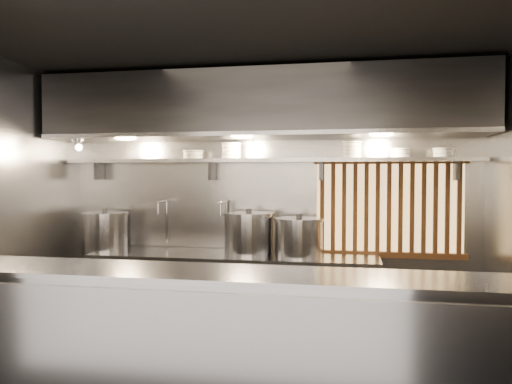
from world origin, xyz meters
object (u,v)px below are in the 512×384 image
(stock_pot_left, at_px, (105,231))
(stock_pot_mid, at_px, (249,233))
(pendant_bulb, at_px, (253,152))
(heat_lamp, at_px, (77,142))
(stock_pot_right, at_px, (299,237))

(stock_pot_left, distance_m, stock_pot_mid, 1.61)
(pendant_bulb, relative_size, stock_pot_mid, 0.32)
(stock_pot_left, relative_size, stock_pot_mid, 0.95)
(heat_lamp, xyz_separation_m, stock_pot_left, (0.15, 0.29, -0.96))
(stock_pot_left, distance_m, stock_pot_right, 2.14)
(heat_lamp, xyz_separation_m, stock_pot_right, (2.29, 0.26, -0.97))
(stock_pot_mid, bearing_deg, pendant_bulb, 34.76)
(heat_lamp, height_order, stock_pot_mid, heat_lamp)
(pendant_bulb, distance_m, stock_pot_left, 1.86)
(heat_lamp, relative_size, stock_pot_right, 0.53)
(heat_lamp, height_order, pendant_bulb, heat_lamp)
(stock_pot_left, relative_size, stock_pot_right, 0.86)
(stock_pot_mid, distance_m, stock_pot_right, 0.54)
(heat_lamp, height_order, stock_pot_left, heat_lamp)
(stock_pot_mid, bearing_deg, heat_lamp, -169.61)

